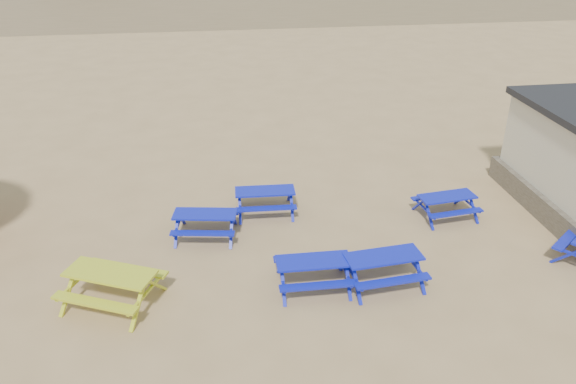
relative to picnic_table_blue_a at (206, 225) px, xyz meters
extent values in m
plane|color=tan|center=(2.87, -1.09, -0.36)|extent=(400.00, 400.00, 0.00)
cube|color=#0E28AC|center=(0.00, 0.00, 0.34)|extent=(1.82, 0.95, 0.05)
cube|color=#0E28AC|center=(0.10, 0.57, 0.07)|extent=(1.75, 0.53, 0.05)
cube|color=#0E28AC|center=(-0.10, -0.57, 0.07)|extent=(1.75, 0.53, 0.05)
cube|color=#0E28AC|center=(1.79, 1.13, 0.35)|extent=(1.80, 0.77, 0.05)
cube|color=#0E28AC|center=(1.82, 1.71, 0.08)|extent=(1.78, 0.33, 0.05)
cube|color=#0E28AC|center=(1.76, 0.54, 0.08)|extent=(1.78, 0.33, 0.05)
cube|color=#0E28AC|center=(7.05, 0.07, 0.31)|extent=(1.73, 0.84, 0.05)
cube|color=#0E28AC|center=(6.99, 0.62, 0.05)|extent=(1.68, 0.43, 0.05)
cube|color=#0E28AC|center=(7.12, -0.48, 0.05)|extent=(1.68, 0.43, 0.05)
cube|color=#0E28AC|center=(2.53, -2.72, 0.36)|extent=(1.81, 0.72, 0.05)
cube|color=#0E28AC|center=(2.54, -2.13, 0.08)|extent=(1.80, 0.27, 0.05)
cube|color=#0E28AC|center=(2.52, -3.32, 0.08)|extent=(1.80, 0.27, 0.05)
cube|color=#0E28AC|center=(4.23, -2.81, 0.39)|extent=(1.92, 0.90, 0.05)
cube|color=#0E28AC|center=(4.17, -2.20, 0.10)|extent=(1.88, 0.43, 0.05)
cube|color=#0E28AC|center=(4.29, -3.43, 0.10)|extent=(1.88, 0.43, 0.05)
cube|color=#0E28AC|center=(9.59, -2.17, 0.13)|extent=(1.71, 1.42, 0.05)
cube|color=#A6BD10|center=(-2.18, -2.68, 0.47)|extent=(2.20, 1.58, 0.06)
cube|color=#A6BD10|center=(-1.89, -2.06, 0.15)|extent=(1.99, 1.12, 0.06)
cube|color=#A6BD10|center=(-2.46, -3.31, 0.15)|extent=(1.99, 1.12, 0.06)
camera|label=1|loc=(0.31, -13.64, 7.94)|focal=35.00mm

